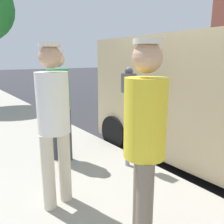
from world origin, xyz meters
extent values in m
plane|color=#2D2D33|center=(0.00, 0.00, 0.00)|extent=(80.00, 80.00, 0.00)
cylinder|color=gray|center=(1.35, -0.39, 0.72)|extent=(0.07, 0.07, 1.15)
cube|color=#4C4C51|center=(1.35, -0.39, 1.44)|extent=(0.14, 0.18, 0.28)
sphere|color=#47474C|center=(1.35, -0.39, 1.61)|extent=(0.12, 0.12, 0.12)
cylinder|color=beige|center=(2.73, -0.09, 0.58)|extent=(0.14, 0.14, 0.86)
cylinder|color=beige|center=(2.52, -0.14, 0.58)|extent=(0.14, 0.14, 0.86)
cylinder|color=white|center=(2.63, -0.11, 1.33)|extent=(0.34, 0.34, 0.64)
sphere|color=tan|center=(2.63, -0.11, 1.80)|extent=(0.23, 0.23, 0.23)
cylinder|color=silver|center=(2.63, -0.11, 1.92)|extent=(0.22, 0.22, 0.04)
cylinder|color=#383D47|center=(2.15, -1.30, 0.57)|extent=(0.14, 0.14, 0.85)
cylinder|color=#383D47|center=(2.00, -1.13, 0.57)|extent=(0.14, 0.14, 0.85)
cylinder|color=green|center=(2.08, -1.22, 1.32)|extent=(0.34, 0.34, 0.64)
sphere|color=beige|center=(2.08, -1.22, 1.78)|extent=(0.23, 0.23, 0.23)
cylinder|color=silver|center=(2.08, -1.22, 1.89)|extent=(0.22, 0.22, 0.04)
cylinder|color=#726656|center=(2.34, 0.99, 0.58)|extent=(0.14, 0.14, 0.85)
cylinder|color=#726656|center=(2.22, 0.81, 0.58)|extent=(0.14, 0.14, 0.85)
cylinder|color=yellow|center=(2.28, 0.90, 1.32)|extent=(0.34, 0.34, 0.64)
sphere|color=tan|center=(2.28, 0.90, 1.79)|extent=(0.23, 0.23, 0.23)
cylinder|color=silver|center=(2.28, 0.90, 1.91)|extent=(0.22, 0.22, 0.04)
cylinder|color=black|center=(-1.07, -1.40, 0.34)|extent=(0.23, 0.68, 0.68)
cylinder|color=black|center=(0.83, -1.37, 0.34)|extent=(0.23, 0.68, 0.68)
camera|label=1|loc=(3.54, 2.16, 1.78)|focal=37.03mm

